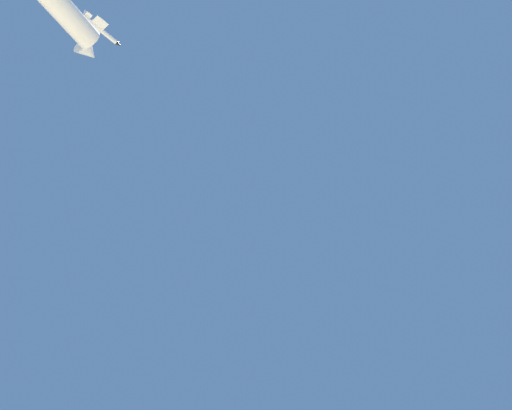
% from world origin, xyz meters
% --- Properties ---
extents(chase_jet_lead, '(8.87, 15.30, 4.00)m').
position_xyz_m(chase_jet_lead, '(59.63, 72.45, 142.23)').
color(chase_jet_lead, silver).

